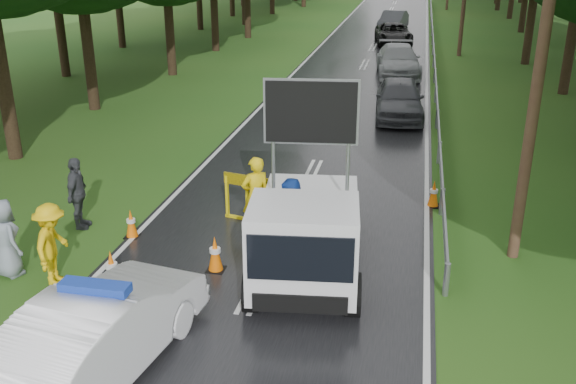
% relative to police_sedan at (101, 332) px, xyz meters
% --- Properties ---
extents(ground, '(160.00, 160.00, 0.00)m').
position_rel_police_sedan_xyz_m(ground, '(1.75, 3.50, -0.74)').
color(ground, '#1C4D16').
rests_on(ground, ground).
extents(road, '(7.00, 140.00, 0.02)m').
position_rel_police_sedan_xyz_m(road, '(1.75, 33.50, -0.73)').
color(road, black).
rests_on(road, ground).
extents(guardrail, '(0.12, 60.06, 0.70)m').
position_rel_police_sedan_xyz_m(guardrail, '(5.45, 33.16, -0.19)').
color(guardrail, gray).
rests_on(guardrail, ground).
extents(utility_pole_near, '(1.40, 0.24, 10.00)m').
position_rel_police_sedan_xyz_m(utility_pole_near, '(6.95, 5.50, 4.33)').
color(utility_pole_near, '#462C20').
rests_on(utility_pole_near, ground).
extents(police_sedan, '(2.24, 4.64, 1.61)m').
position_rel_police_sedan_xyz_m(police_sedan, '(0.00, 0.00, 0.00)').
color(police_sedan, white).
rests_on(police_sedan, ground).
extents(work_truck, '(2.63, 4.99, 3.81)m').
position_rel_police_sedan_xyz_m(work_truck, '(2.65, 3.69, 0.30)').
color(work_truck, gray).
rests_on(work_truck, ground).
extents(barrier, '(2.86, 0.71, 1.21)m').
position_rel_police_sedan_xyz_m(barrier, '(1.59, 5.94, 0.18)').
color(barrier, yellow).
rests_on(barrier, ground).
extents(officer, '(0.83, 0.78, 1.91)m').
position_rel_police_sedan_xyz_m(officer, '(1.14, 5.50, 0.22)').
color(officer, yellow).
rests_on(officer, ground).
extents(civilian, '(0.98, 0.77, 2.00)m').
position_rel_police_sedan_xyz_m(civilian, '(2.32, 4.00, 0.26)').
color(civilian, '#1A43AB').
rests_on(civilian, ground).
extents(bystander_left, '(0.77, 1.18, 1.72)m').
position_rel_police_sedan_xyz_m(bystander_left, '(-2.25, 2.46, 0.12)').
color(bystander_left, yellow).
rests_on(bystander_left, ground).
extents(bystander_mid, '(0.60, 1.09, 1.76)m').
position_rel_police_sedan_xyz_m(bystander_mid, '(-3.08, 5.00, 0.14)').
color(bystander_mid, '#3D3F44').
rests_on(bystander_mid, ground).
extents(bystander_right, '(0.97, 0.87, 1.67)m').
position_rel_police_sedan_xyz_m(bystander_right, '(-3.37, 2.58, 0.10)').
color(bystander_right, gray).
rests_on(bystander_right, ground).
extents(queue_car_first, '(2.06, 4.54, 1.51)m').
position_rel_police_sedan_xyz_m(queue_car_first, '(4.01, 16.71, 0.02)').
color(queue_car_first, '#3F4147').
rests_on(queue_car_first, ground).
extents(queue_car_second, '(2.61, 5.29, 1.48)m').
position_rel_police_sedan_xyz_m(queue_car_second, '(3.63, 25.05, 0.00)').
color(queue_car_second, gray).
rests_on(queue_car_second, ground).
extents(queue_car_third, '(2.81, 5.04, 1.33)m').
position_rel_police_sedan_xyz_m(queue_car_third, '(2.93, 35.14, -0.07)').
color(queue_car_third, black).
rests_on(queue_car_third, ground).
extents(queue_car_fourth, '(2.18, 4.69, 1.49)m').
position_rel_police_sedan_xyz_m(queue_car_fourth, '(2.62, 41.14, 0.01)').
color(queue_car_fourth, '#414349').
rests_on(queue_car_fourth, ground).
extents(cone_near_left, '(0.39, 0.39, 0.82)m').
position_rel_police_sedan_xyz_m(cone_near_left, '(-1.05, 2.50, -0.34)').
color(cone_near_left, black).
rests_on(cone_near_left, ground).
extents(cone_center, '(0.37, 0.37, 0.79)m').
position_rel_police_sedan_xyz_m(cone_center, '(0.75, 3.57, -0.35)').
color(cone_center, black).
rests_on(cone_center, ground).
extents(cone_far, '(0.38, 0.38, 0.81)m').
position_rel_police_sedan_xyz_m(cone_far, '(3.15, 6.00, -0.34)').
color(cone_far, black).
rests_on(cone_far, ground).
extents(cone_left_mid, '(0.33, 0.33, 0.70)m').
position_rel_police_sedan_xyz_m(cone_left_mid, '(-1.65, 4.74, -0.40)').
color(cone_left_mid, black).
rests_on(cone_left_mid, ground).
extents(cone_right, '(0.34, 0.34, 0.72)m').
position_rel_police_sedan_xyz_m(cone_right, '(5.25, 8.00, -0.39)').
color(cone_right, black).
rests_on(cone_right, ground).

